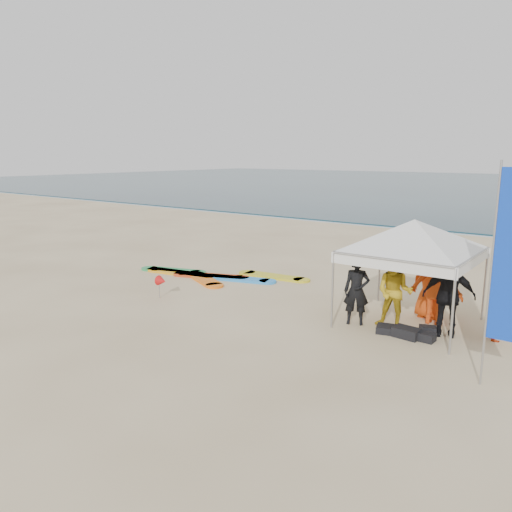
{
  "coord_description": "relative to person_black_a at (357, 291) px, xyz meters",
  "views": [
    {
      "loc": [
        8.56,
        -8.01,
        3.91
      ],
      "look_at": [
        0.61,
        2.6,
        1.2
      ],
      "focal_mm": 35.0,
      "sensor_mm": 36.0,
      "label": 1
    }
  ],
  "objects": [
    {
      "name": "person_orange_b",
      "position": [
        1.23,
        1.48,
        0.09
      ],
      "size": [
        0.88,
        0.58,
        1.79
      ],
      "primitive_type": "imported",
      "rotation": [
        0.0,
        0.0,
        3.13
      ],
      "color": "#D84A13",
      "rests_on": "ground"
    },
    {
      "name": "surfboard_spread",
      "position": [
        -5.74,
        1.45,
        -0.77
      ],
      "size": [
        5.18,
        2.64,
        0.07
      ],
      "color": "#CB4117",
      "rests_on": "ground"
    },
    {
      "name": "ground",
      "position": [
        -3.74,
        -2.33,
        -0.8
      ],
      "size": [
        120.0,
        120.0,
        0.0
      ],
      "primitive_type": "plane",
      "color": "beige",
      "rests_on": "ground"
    },
    {
      "name": "marker_pennant",
      "position": [
        -5.19,
        -1.27,
        -0.31
      ],
      "size": [
        0.28,
        0.28,
        0.64
      ],
      "color": "#A5A5A8",
      "rests_on": "ground"
    },
    {
      "name": "canopy_tent",
      "position": [
        0.99,
        0.77,
        1.65
      ],
      "size": [
        3.74,
        3.74,
        2.82
      ],
      "color": "#A5A5A8",
      "rests_on": "ground"
    },
    {
      "name": "person_seated",
      "position": [
        2.84,
        0.84,
        -0.37
      ],
      "size": [
        0.55,
        0.85,
        0.88
      ],
      "primitive_type": "imported",
      "rotation": [
        0.0,
        0.0,
        1.97
      ],
      "color": "red",
      "rests_on": "ground"
    },
    {
      "name": "person_black_a",
      "position": [
        0.0,
        0.0,
        0.0
      ],
      "size": [
        0.69,
        0.59,
        1.61
      ],
      "primitive_type": "imported",
      "rotation": [
        0.0,
        0.0,
        0.42
      ],
      "color": "black",
      "rests_on": "ground"
    },
    {
      "name": "gear_pile",
      "position": [
        1.3,
        -0.07,
        -0.71
      ],
      "size": [
        1.32,
        0.84,
        0.22
      ],
      "color": "black",
      "rests_on": "ground"
    },
    {
      "name": "person_yellow",
      "position": [
        0.8,
        0.28,
        0.04
      ],
      "size": [
        0.92,
        0.77,
        1.69
      ],
      "primitive_type": "imported",
      "rotation": [
        0.0,
        0.0,
        0.16
      ],
      "color": "gold",
      "rests_on": "ground"
    },
    {
      "name": "shoreline_foam",
      "position": [
        -3.74,
        15.87,
        -0.8
      ],
      "size": [
        160.0,
        1.2,
        0.01
      ],
      "primitive_type": "cube",
      "color": "silver",
      "rests_on": "ground"
    },
    {
      "name": "person_orange_a",
      "position": [
        1.46,
        1.16,
        0.14
      ],
      "size": [
        1.28,
        0.8,
        1.9
      ],
      "primitive_type": "imported",
      "rotation": [
        0.0,
        0.0,
        3.22
      ],
      "color": "#D44312",
      "rests_on": "ground"
    },
    {
      "name": "feather_flag",
      "position": [
        3.42,
        -1.6,
        1.45
      ],
      "size": [
        0.64,
        0.04,
        3.82
      ],
      "color": "#A5A5A8",
      "rests_on": "ground"
    },
    {
      "name": "person_black_b",
      "position": [
        1.96,
        0.43,
        0.12
      ],
      "size": [
        1.17,
        0.76,
        1.84
      ],
      "primitive_type": "imported",
      "rotation": [
        0.0,
        0.0,
        3.45
      ],
      "color": "black",
      "rests_on": "ground"
    }
  ]
}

